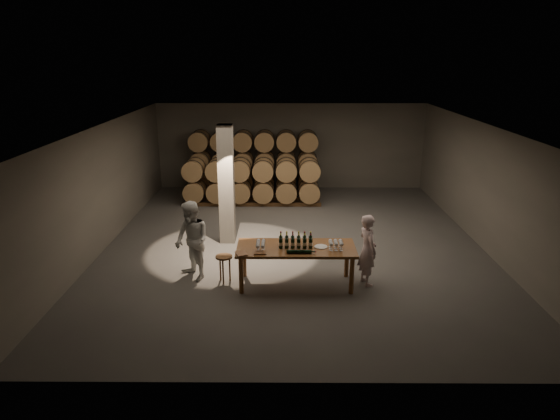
{
  "coord_description": "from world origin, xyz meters",
  "views": [
    {
      "loc": [
        -0.28,
        -12.66,
        4.93
      ],
      "look_at": [
        -0.37,
        -0.44,
        1.1
      ],
      "focal_mm": 32.0,
      "sensor_mm": 36.0,
      "label": 1
    }
  ],
  "objects_px": {
    "plate": "(321,247)",
    "notebook_near": "(259,253)",
    "person_woman": "(192,241)",
    "stool": "(224,261)",
    "person_man": "(368,250)",
    "tasting_table": "(296,251)",
    "bottle_cluster": "(296,242)"
  },
  "relations": [
    {
      "from": "person_man",
      "to": "tasting_table",
      "type": "bearing_deg",
      "value": 75.27
    },
    {
      "from": "plate",
      "to": "bottle_cluster",
      "type": "bearing_deg",
      "value": 179.66
    },
    {
      "from": "stool",
      "to": "person_man",
      "type": "height_order",
      "value": "person_man"
    },
    {
      "from": "tasting_table",
      "to": "plate",
      "type": "height_order",
      "value": "plate"
    },
    {
      "from": "tasting_table",
      "to": "stool",
      "type": "relative_size",
      "value": 4.14
    },
    {
      "from": "plate",
      "to": "person_man",
      "type": "bearing_deg",
      "value": 3.08
    },
    {
      "from": "plate",
      "to": "person_woman",
      "type": "bearing_deg",
      "value": 173.36
    },
    {
      "from": "notebook_near",
      "to": "stool",
      "type": "height_order",
      "value": "notebook_near"
    },
    {
      "from": "person_man",
      "to": "person_woman",
      "type": "xyz_separation_m",
      "value": [
        -3.92,
        0.28,
        0.1
      ]
    },
    {
      "from": "person_woman",
      "to": "plate",
      "type": "bearing_deg",
      "value": 43.27
    },
    {
      "from": "plate",
      "to": "notebook_near",
      "type": "xyz_separation_m",
      "value": [
        -1.33,
        -0.37,
        0.01
      ]
    },
    {
      "from": "person_man",
      "to": "plate",
      "type": "bearing_deg",
      "value": 76.39
    },
    {
      "from": "stool",
      "to": "tasting_table",
      "type": "bearing_deg",
      "value": -4.71
    },
    {
      "from": "tasting_table",
      "to": "person_man",
      "type": "relative_size",
      "value": 1.6
    },
    {
      "from": "stool",
      "to": "person_woman",
      "type": "relative_size",
      "value": 0.35
    },
    {
      "from": "notebook_near",
      "to": "person_woman",
      "type": "distance_m",
      "value": 1.71
    },
    {
      "from": "plate",
      "to": "stool",
      "type": "height_order",
      "value": "plate"
    },
    {
      "from": "notebook_near",
      "to": "person_man",
      "type": "distance_m",
      "value": 2.4
    },
    {
      "from": "bottle_cluster",
      "to": "person_woman",
      "type": "bearing_deg",
      "value": 171.88
    },
    {
      "from": "stool",
      "to": "person_woman",
      "type": "distance_m",
      "value": 0.86
    },
    {
      "from": "bottle_cluster",
      "to": "stool",
      "type": "relative_size",
      "value": 1.17
    },
    {
      "from": "tasting_table",
      "to": "person_woman",
      "type": "height_order",
      "value": "person_woman"
    },
    {
      "from": "plate",
      "to": "tasting_table",
      "type": "bearing_deg",
      "value": 179.83
    },
    {
      "from": "tasting_table",
      "to": "bottle_cluster",
      "type": "distance_m",
      "value": 0.22
    },
    {
      "from": "bottle_cluster",
      "to": "notebook_near",
      "type": "bearing_deg",
      "value": -154.27
    },
    {
      "from": "tasting_table",
      "to": "stool",
      "type": "bearing_deg",
      "value": 175.29
    },
    {
      "from": "tasting_table",
      "to": "stool",
      "type": "height_order",
      "value": "tasting_table"
    },
    {
      "from": "plate",
      "to": "stool",
      "type": "relative_size",
      "value": 0.46
    },
    {
      "from": "bottle_cluster",
      "to": "plate",
      "type": "bearing_deg",
      "value": -0.34
    },
    {
      "from": "person_man",
      "to": "stool",
      "type": "bearing_deg",
      "value": 71.9
    },
    {
      "from": "notebook_near",
      "to": "stool",
      "type": "distance_m",
      "value": 1.04
    },
    {
      "from": "stool",
      "to": "person_man",
      "type": "distance_m",
      "value": 3.2
    }
  ]
}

